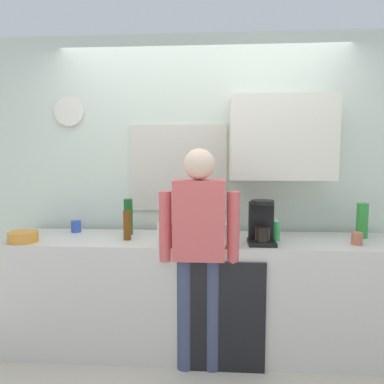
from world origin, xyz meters
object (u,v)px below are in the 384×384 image
person_at_sink (199,241)px  bottle_green_wine (128,217)px  cup_blue_mug (76,226)px  cup_white_mug (224,230)px  cup_terracotta_mug (357,238)px  dish_soap (276,231)px  storage_canister (167,234)px  bottle_clear_soda (362,220)px  mixing_bowl (23,237)px  bottle_amber_beer (127,225)px  potted_plant (213,222)px  coffee_maker (261,224)px

person_at_sink → bottle_green_wine: bearing=155.7°
cup_blue_mug → cup_white_mug: size_ratio=1.05×
cup_blue_mug → cup_terracotta_mug: bearing=-7.6°
dish_soap → storage_canister: dish_soap is taller
cup_white_mug → cup_blue_mug: bearing=177.8°
bottle_clear_soda → mixing_bowl: size_ratio=1.27×
cup_terracotta_mug → mixing_bowl: cup_terracotta_mug is taller
bottle_amber_beer → dish_soap: (1.16, 0.05, -0.04)m
bottle_green_wine → cup_blue_mug: bottle_green_wine is taller
bottle_clear_soda → potted_plant: bearing=-175.4°
mixing_bowl → person_at_sink: (1.35, -0.10, 0.01)m
cup_terracotta_mug → mixing_bowl: (-2.51, -0.08, -0.01)m
cup_white_mug → person_at_sink: bearing=-113.7°
storage_canister → dish_soap: bearing=14.3°
bottle_green_wine → dish_soap: 1.21m
cup_white_mug → person_at_sink: person_at_sink is taller
bottle_amber_beer → cup_white_mug: (0.76, 0.21, -0.07)m
potted_plant → cup_white_mug: bearing=50.3°
mixing_bowl → potted_plant: bearing=8.5°
cup_white_mug → storage_canister: size_ratio=0.56×
coffee_maker → dish_soap: bearing=40.0°
bottle_clear_soda → person_at_sink: 1.36m
bottle_amber_beer → coffee_maker: bearing=-3.4°
coffee_maker → dish_soap: coffee_maker is taller
cup_terracotta_mug → potted_plant: size_ratio=0.40×
dish_soap → potted_plant: bearing=174.3°
coffee_maker → cup_blue_mug: (-1.54, 0.32, -0.10)m
coffee_maker → mixing_bowl: (-1.81, -0.06, -0.11)m
cup_terracotta_mug → potted_plant: potted_plant is taller
cup_blue_mug → storage_canister: size_ratio=0.59×
potted_plant → storage_canister: bearing=-142.2°
bottle_clear_soda → bottle_amber_beer: (-1.86, -0.19, -0.03)m
cup_blue_mug → dish_soap: size_ratio=0.56×
bottle_clear_soda → bottle_amber_beer: bottle_clear_soda is taller
bottle_amber_beer → person_at_sink: 0.62m
bottle_green_wine → cup_terracotta_mug: (1.77, -0.23, -0.10)m
potted_plant → dish_soap: bearing=-5.7°
potted_plant → bottle_clear_soda: bearing=4.6°
potted_plant → person_at_sink: person_at_sink is taller
potted_plant → bottle_amber_beer: bearing=-172.0°
coffee_maker → bottle_green_wine: bearing=166.7°
cup_blue_mug → bottle_amber_beer: bearing=-26.5°
bottle_green_wine → coffee_maker: bearing=-13.3°
dish_soap → bottle_clear_soda: bearing=11.7°
coffee_maker → cup_blue_mug: bearing=168.4°
bottle_amber_beer → cup_white_mug: bottle_amber_beer is taller
person_at_sink → potted_plant: bearing=83.4°
cup_terracotta_mug → bottle_green_wine: bearing=172.5°
cup_white_mug → dish_soap: dish_soap is taller
storage_canister → person_at_sink: (0.24, -0.06, -0.03)m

